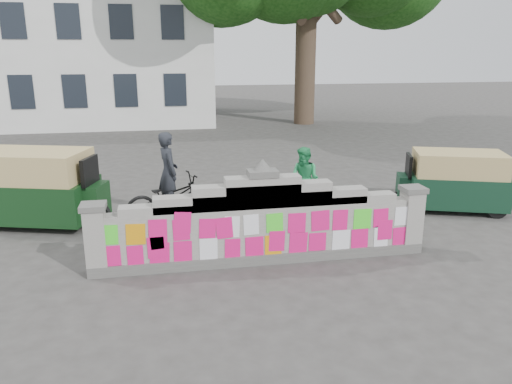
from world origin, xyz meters
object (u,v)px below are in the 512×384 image
rickshaw_left (36,187)px  cyclist_bike (170,198)px  rickshaw_right (454,180)px  pedestrian (305,180)px  cyclist_rider (169,182)px

rickshaw_left → cyclist_bike: bearing=10.8°
rickshaw_right → pedestrian: bearing=10.1°
cyclist_bike → rickshaw_left: rickshaw_left is taller
rickshaw_right → rickshaw_left: bearing=14.9°
pedestrian → rickshaw_right: pedestrian is taller
cyclist_rider → pedestrian: (3.32, 0.13, -0.13)m
rickshaw_left → pedestrian: bearing=15.2°
rickshaw_left → rickshaw_right: rickshaw_left is taller
cyclist_rider → rickshaw_left: size_ratio=0.58×
cyclist_bike → cyclist_rider: 0.38m
rickshaw_right → cyclist_bike: bearing=15.6°
cyclist_rider → rickshaw_left: cyclist_rider is taller
rickshaw_left → rickshaw_right: size_ratio=1.16×
cyclist_rider → cyclist_bike: bearing=-0.0°
pedestrian → cyclist_rider: bearing=-129.9°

